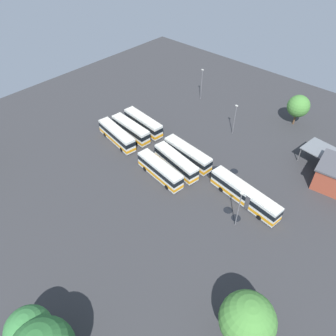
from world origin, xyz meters
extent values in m
plane|color=#333335|center=(0.00, 0.00, 0.00)|extent=(108.24, 108.24, 0.00)
cube|color=silver|center=(-15.17, -1.70, 1.86)|extent=(14.47, 4.30, 3.13)
cube|color=beige|center=(-15.17, -1.70, 3.50)|extent=(13.88, 4.03, 0.14)
cube|color=black|center=(-15.17, -1.70, 2.36)|extent=(14.55, 4.34, 1.00)
cube|color=orange|center=(-15.17, -1.70, 0.99)|extent=(14.55, 4.34, 0.63)
cube|color=black|center=(-8.09, -2.65, 2.46)|extent=(0.32, 1.97, 1.15)
cube|color=#47474C|center=(-16.73, -1.49, 1.86)|extent=(1.22, 2.56, 3.00)
cylinder|color=black|center=(-10.64, -1.19, 0.50)|extent=(1.03, 0.43, 1.00)
cylinder|color=black|center=(-10.94, -3.39, 0.50)|extent=(1.03, 0.43, 1.00)
cylinder|color=black|center=(-19.41, -0.01, 0.50)|extent=(1.03, 0.43, 1.00)
cylinder|color=black|center=(-19.71, -2.21, 0.50)|extent=(1.03, 0.43, 1.00)
cube|color=silver|center=(-0.28, -3.65, 1.86)|extent=(11.68, 3.50, 3.13)
cube|color=beige|center=(-0.28, -3.65, 3.50)|extent=(11.21, 3.26, 0.14)
cube|color=black|center=(-0.28, -3.65, 2.36)|extent=(11.74, 3.54, 1.00)
cube|color=orange|center=(-0.28, -3.65, 0.99)|extent=(11.74, 3.54, 0.63)
cube|color=black|center=(5.46, -4.20, 2.46)|extent=(0.25, 1.98, 1.15)
cylinder|color=black|center=(3.38, -2.88, 0.50)|extent=(1.02, 0.39, 1.00)
cylinder|color=black|center=(3.17, -5.10, 0.50)|extent=(1.02, 0.39, 1.00)
cylinder|color=black|center=(-3.72, -2.21, 0.50)|extent=(1.02, 0.39, 1.00)
cylinder|color=black|center=(-3.94, -4.42, 0.50)|extent=(1.02, 0.39, 1.00)
cube|color=silver|center=(-0.19, -0.14, 1.86)|extent=(11.31, 4.22, 3.13)
cube|color=beige|center=(-0.19, -0.14, 3.50)|extent=(10.84, 3.96, 0.14)
cube|color=black|center=(-0.19, -0.14, 2.36)|extent=(11.37, 4.26, 1.00)
cube|color=orange|center=(-0.19, -0.14, 0.99)|extent=(11.37, 4.26, 0.63)
cube|color=black|center=(5.27, -1.06, 2.46)|extent=(0.39, 1.97, 1.15)
cylinder|color=black|center=(3.37, 0.39, 0.50)|extent=(1.04, 0.46, 1.00)
cylinder|color=black|center=(3.00, -1.81, 0.50)|extent=(1.04, 0.46, 1.00)
cylinder|color=black|center=(-3.39, 1.53, 0.50)|extent=(1.04, 0.46, 1.00)
cylinder|color=black|center=(-3.76, -0.67, 0.50)|extent=(1.04, 0.46, 1.00)
cube|color=silver|center=(0.53, 3.73, 1.86)|extent=(11.26, 3.82, 3.13)
cube|color=beige|center=(0.53, 3.73, 3.50)|extent=(10.80, 3.57, 0.14)
cube|color=black|center=(0.53, 3.73, 2.36)|extent=(11.32, 3.86, 1.00)
cube|color=orange|center=(0.53, 3.73, 0.99)|extent=(11.32, 3.86, 0.63)
cube|color=black|center=(6.02, 3.02, 2.46)|extent=(0.31, 1.97, 1.15)
cylinder|color=black|center=(4.07, 4.40, 0.50)|extent=(1.03, 0.43, 1.00)
cylinder|color=black|center=(3.79, 2.19, 0.50)|extent=(1.03, 0.43, 1.00)
cylinder|color=black|center=(-2.72, 5.28, 0.50)|extent=(1.03, 0.43, 1.00)
cylinder|color=black|center=(-3.00, 3.07, 0.50)|extent=(1.03, 0.43, 1.00)
cube|color=silver|center=(14.72, -5.57, 1.86)|extent=(11.49, 3.58, 3.13)
cube|color=beige|center=(14.72, -5.57, 3.50)|extent=(11.02, 3.34, 0.14)
cube|color=black|center=(14.72, -5.57, 2.36)|extent=(11.55, 3.62, 1.00)
cube|color=orange|center=(14.72, -5.57, 0.99)|extent=(11.55, 3.62, 0.63)
cube|color=black|center=(20.35, -6.16, 2.46)|extent=(0.27, 1.98, 1.15)
cylinder|color=black|center=(18.32, -4.83, 0.50)|extent=(1.03, 0.40, 1.00)
cylinder|color=black|center=(18.09, -7.04, 0.50)|extent=(1.03, 0.40, 1.00)
cylinder|color=black|center=(11.35, -4.10, 0.50)|extent=(1.03, 0.40, 1.00)
cylinder|color=black|center=(11.12, -6.31, 0.50)|extent=(1.03, 0.40, 1.00)
cube|color=silver|center=(14.96, -1.85, 1.86)|extent=(11.03, 3.30, 3.13)
cube|color=beige|center=(14.96, -1.85, 3.50)|extent=(10.58, 3.07, 0.14)
cube|color=black|center=(14.96, -1.85, 2.36)|extent=(11.09, 3.34, 1.00)
cube|color=orange|center=(14.96, -1.85, 0.99)|extent=(11.09, 3.34, 0.63)
cube|color=black|center=(20.39, -2.30, 2.46)|extent=(0.22, 1.98, 1.15)
cylinder|color=black|center=(18.41, -1.02, 0.50)|extent=(1.02, 0.38, 1.00)
cylinder|color=black|center=(18.23, -3.24, 0.50)|extent=(1.02, 0.38, 1.00)
cylinder|color=black|center=(11.69, -0.47, 0.50)|extent=(1.02, 0.38, 1.00)
cylinder|color=black|center=(11.51, -2.69, 0.50)|extent=(1.02, 0.38, 1.00)
cube|color=silver|center=(15.55, 1.77, 1.86)|extent=(11.59, 4.16, 3.13)
cube|color=beige|center=(15.55, 1.77, 3.50)|extent=(11.11, 3.90, 0.14)
cube|color=black|center=(15.55, 1.77, 2.36)|extent=(11.65, 4.21, 1.00)
cube|color=orange|center=(15.55, 1.77, 0.99)|extent=(11.65, 4.21, 0.63)
cube|color=black|center=(21.16, 0.88, 2.46)|extent=(0.37, 1.97, 1.15)
cylinder|color=black|center=(19.20, 2.32, 0.50)|extent=(1.03, 0.45, 1.00)
cylinder|color=black|center=(18.85, 0.12, 0.50)|extent=(1.03, 0.45, 1.00)
cylinder|color=black|center=(12.25, 3.42, 0.50)|extent=(1.03, 0.45, 1.00)
cylinder|color=black|center=(11.90, 1.22, 0.50)|extent=(1.03, 0.45, 1.00)
cube|color=slate|center=(-22.63, -21.24, 3.34)|extent=(11.31, 6.93, 0.20)
cylinder|color=#59595B|center=(-17.31, -19.38, 1.62)|extent=(0.20, 0.20, 3.24)
cylinder|color=#59595B|center=(-17.94, -24.37, 1.62)|extent=(0.20, 0.20, 3.24)
cylinder|color=slate|center=(13.71, -26.11, 4.05)|extent=(0.16, 0.16, 8.10)
cube|color=silver|center=(13.71, -26.11, 8.28)|extent=(0.56, 0.28, 0.20)
cylinder|color=slate|center=(-17.08, 3.84, 3.77)|extent=(0.16, 0.16, 7.53)
cube|color=silver|center=(-17.08, 3.84, 7.71)|extent=(0.56, 0.28, 0.20)
cylinder|color=slate|center=(-1.68, -18.45, 3.58)|extent=(0.16, 0.16, 7.15)
cube|color=silver|center=(-1.68, -18.45, 7.33)|extent=(0.56, 0.28, 0.20)
cylinder|color=brown|center=(-27.69, 18.69, 1.30)|extent=(0.44, 0.44, 2.60)
sphere|color=#478438|center=(-27.69, 18.69, 5.47)|extent=(6.74, 6.74, 6.74)
sphere|color=#387A3D|center=(-9.60, 36.36, 4.94)|extent=(5.45, 5.45, 5.45)
cylinder|color=brown|center=(-10.34, -31.67, 1.37)|extent=(0.44, 0.44, 2.73)
sphere|color=#478438|center=(-10.34, -31.67, 4.92)|extent=(5.14, 5.14, 5.14)
cylinder|color=black|center=(-7.17, -4.71, 0.00)|extent=(4.33, 4.33, 0.01)
cylinder|color=black|center=(6.16, -1.70, 0.00)|extent=(2.15, 2.15, 0.01)
cylinder|color=black|center=(-14.32, 1.86, 0.00)|extent=(1.64, 1.64, 0.01)
cylinder|color=black|center=(-16.36, 2.41, 0.00)|extent=(1.68, 1.68, 0.01)
cylinder|color=black|center=(-9.35, -7.64, 0.00)|extent=(1.61, 1.61, 0.01)
camera|label=1|loc=(-31.61, 36.68, 43.20)|focal=34.08mm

